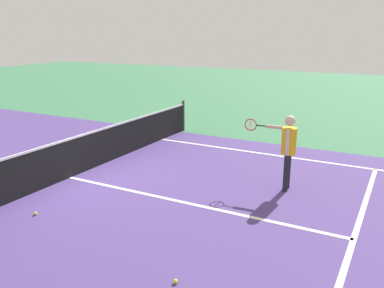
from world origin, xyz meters
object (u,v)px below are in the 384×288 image
at_px(player_near, 287,144).
at_px(tennis_ball_near_net, 35,213).
at_px(net, 69,158).
at_px(tennis_ball_mid_court, 175,281).

distance_m(player_near, tennis_ball_near_net, 5.31).
bearing_deg(net, tennis_ball_mid_court, -119.49).
relative_size(net, tennis_ball_mid_court, 168.70).
xyz_separation_m(net, tennis_ball_mid_court, (-2.49, -4.40, -0.46)).
relative_size(net, player_near, 6.69).
xyz_separation_m(net, tennis_ball_near_net, (-1.86, -0.93, -0.46)).
distance_m(net, player_near, 5.06).
distance_m(player_near, tennis_ball_mid_court, 4.32).
bearing_deg(player_near, tennis_ball_mid_court, 175.36).
distance_m(tennis_ball_mid_court, tennis_ball_near_net, 3.52).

